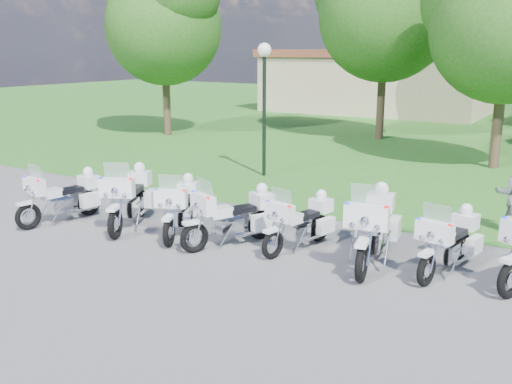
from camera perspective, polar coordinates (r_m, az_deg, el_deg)
The scene contains 14 objects.
ground at distance 12.71m, azimuth -6.38°, elevation -4.76°, with size 100.00×100.00×0.00m, color #4E4E52.
grass_lawn at distance 37.42m, azimuth 20.07°, elevation 6.96°, with size 100.00×48.00×0.01m, color #2C6C22.
motorcycle_0 at distance 14.59m, azimuth -18.66°, elevation -0.36°, with size 0.98×2.24×1.51m.
motorcycle_1 at distance 13.80m, azimuth -12.49°, elevation -0.44°, with size 1.47×2.33×1.68m.
motorcycle_2 at distance 13.00m, azimuth -7.54°, elevation -1.42°, with size 1.30×2.13×1.52m.
motorcycle_3 at distance 12.15m, azimuth -2.22°, elevation -2.36°, with size 1.35×2.13×1.54m.
motorcycle_4 at distance 11.96m, azimuth 4.55°, elevation -2.94°, with size 0.98×2.08×1.41m.
motorcycle_5 at distance 11.36m, azimuth 11.65°, elevation -3.35°, with size 1.16×2.60×1.76m.
motorcycle_6 at distance 11.26m, azimuth 18.79°, elevation -4.66°, with size 0.96×2.16×1.46m.
lamp_post at distance 18.59m, azimuth 0.83°, elevation 11.43°, with size 0.44×0.44×4.29m.
tree_0 at distance 28.37m, azimuth -9.26°, elevation 17.05°, with size 6.40×5.46×8.53m.
tree_1 at distance 27.28m, azimuth 12.80°, elevation 18.08°, with size 6.97×5.95×9.29m.
tree_2 at distance 21.62m, azimuth 23.87°, elevation 16.13°, with size 6.00×5.12×8.00m.
building_west at distance 39.84m, azimuth 12.04°, elevation 10.86°, with size 14.56×8.32×4.10m.
Camera 1 is at (7.46, -9.44, 4.08)m, focal length 40.00 mm.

